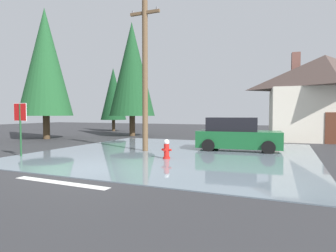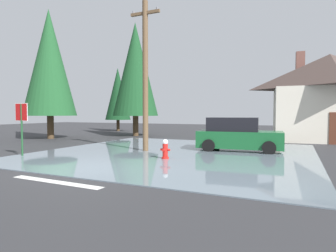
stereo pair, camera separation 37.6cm
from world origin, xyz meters
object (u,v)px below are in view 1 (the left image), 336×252
at_px(house, 324,96).
at_px(pine_tree_short_left, 132,69).
at_px(stop_sign_near, 20,118).
at_px(pine_tree_tall_left, 113,94).
at_px(parked_car, 237,135).
at_px(pine_tree_mid_left, 45,62).
at_px(utility_pole, 145,73).
at_px(fire_hydrant, 166,150).

xyz_separation_m(house, pine_tree_short_left, (-14.59, -2.13, 2.48)).
relative_size(stop_sign_near, pine_tree_tall_left, 0.35).
bearing_deg(parked_car, pine_tree_tall_left, 143.00).
bearing_deg(pine_tree_short_left, parked_car, -32.52).
xyz_separation_m(pine_tree_tall_left, pine_tree_mid_left, (0.75, -10.08, 1.71)).
xyz_separation_m(utility_pole, pine_tree_tall_left, (-10.88, 13.44, 0.11)).
bearing_deg(pine_tree_tall_left, pine_tree_mid_left, -85.75).
bearing_deg(pine_tree_tall_left, fire_hydrant, -50.01).
xyz_separation_m(stop_sign_near, pine_tree_mid_left, (-5.91, 7.14, 4.04)).
bearing_deg(fire_hydrant, house, 60.17).
distance_m(utility_pole, pine_tree_mid_left, 10.83).
bearing_deg(pine_tree_tall_left, utility_pole, -51.01).
distance_m(pine_tree_tall_left, pine_tree_mid_left, 10.25).
xyz_separation_m(parked_car, pine_tree_tall_left, (-15.12, 11.39, 3.23)).
height_order(parked_car, pine_tree_tall_left, pine_tree_tall_left).
bearing_deg(utility_pole, stop_sign_near, -138.10).
xyz_separation_m(house, pine_tree_tall_left, (-19.92, 3.01, 0.87)).
bearing_deg(pine_tree_mid_left, pine_tree_tall_left, 94.25).
xyz_separation_m(stop_sign_near, parked_car, (8.45, 5.83, -0.90)).
distance_m(house, parked_car, 9.94).
relative_size(utility_pole, pine_tree_mid_left, 0.77).
xyz_separation_m(stop_sign_near, pine_tree_short_left, (-1.34, 12.07, 3.94)).
bearing_deg(pine_tree_mid_left, stop_sign_near, -50.37).
bearing_deg(house, pine_tree_mid_left, -159.77).
xyz_separation_m(house, parked_car, (-4.80, -8.37, -2.36)).
height_order(utility_pole, pine_tree_short_left, pine_tree_short_left).
bearing_deg(pine_tree_mid_left, fire_hydrant, -23.43).
xyz_separation_m(stop_sign_near, utility_pole, (4.22, 3.78, 2.22)).
relative_size(utility_pole, pine_tree_tall_left, 1.10).
height_order(stop_sign_near, house, house).
height_order(fire_hydrant, utility_pole, utility_pole).
height_order(fire_hydrant, pine_tree_mid_left, pine_tree_mid_left).
relative_size(parked_car, pine_tree_tall_left, 0.63).
distance_m(stop_sign_near, parked_car, 10.31).
bearing_deg(stop_sign_near, pine_tree_short_left, 96.32).
height_order(utility_pole, pine_tree_mid_left, pine_tree_mid_left).
relative_size(stop_sign_near, parked_car, 0.55).
bearing_deg(utility_pole, pine_tree_mid_left, 161.66).
xyz_separation_m(pine_tree_mid_left, pine_tree_short_left, (4.58, 4.93, -0.10)).
xyz_separation_m(fire_hydrant, pine_tree_short_left, (-7.53, 10.18, 5.24)).
relative_size(pine_tree_tall_left, pine_tree_mid_left, 0.70).
distance_m(stop_sign_near, pine_tree_short_left, 12.77).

